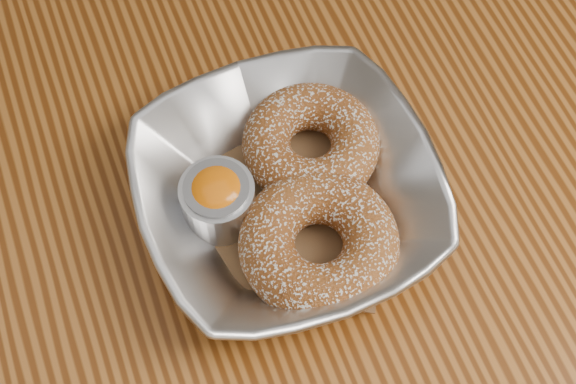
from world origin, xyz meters
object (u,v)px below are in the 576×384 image
object	(u,v)px
donut_front	(319,243)
ramekin	(218,199)
donut_back	(311,144)
serving_bowl	(288,194)
table	(215,231)

from	to	relation	value
donut_front	ramekin	world-z (taller)	ramekin
donut_back	donut_front	xyz separation A→B (m)	(-0.02, -0.08, 0.00)
serving_bowl	donut_front	size ratio (longest dim) A/B	1.91
serving_bowl	ramekin	xyz separation A→B (m)	(-0.05, 0.01, 0.01)
donut_front	ramekin	bearing A→B (deg)	134.04
donut_back	ramekin	distance (m)	0.08
donut_back	donut_front	size ratio (longest dim) A/B	0.91
donut_back	donut_front	distance (m)	0.08
table	ramekin	world-z (taller)	ramekin
serving_bowl	donut_front	world-z (taller)	serving_bowl
table	ramekin	distance (m)	0.14
table	serving_bowl	bearing A→B (deg)	-45.21
table	ramekin	xyz separation A→B (m)	(0.00, -0.04, 0.13)
donut_back	donut_front	world-z (taller)	donut_front
serving_bowl	ramekin	size ratio (longest dim) A/B	4.01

